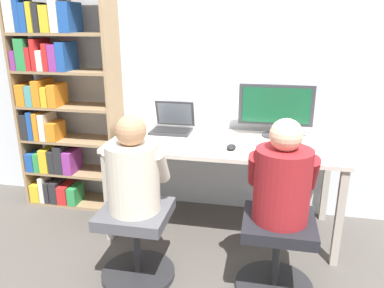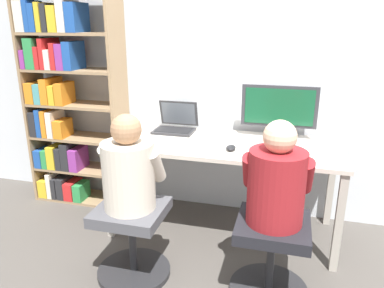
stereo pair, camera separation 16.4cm
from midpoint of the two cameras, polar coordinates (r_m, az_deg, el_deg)
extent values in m
plane|color=#4C4742|center=(2.80, 4.96, -16.39)|extent=(14.00, 14.00, 0.00)
cube|color=silver|center=(3.09, 8.29, 12.68)|extent=(10.00, 0.05, 2.60)
cube|color=beige|center=(2.80, 6.66, -0.11)|extent=(1.71, 0.71, 0.03)
cube|color=#ADA497|center=(2.88, -10.93, -7.58)|extent=(0.05, 0.05, 0.70)
cube|color=#ADA497|center=(2.66, 23.14, -11.10)|extent=(0.05, 0.05, 0.70)
cube|color=#ADA497|center=(3.41, -6.38, -3.20)|extent=(0.05, 0.05, 0.70)
cube|color=#ADA497|center=(3.23, 21.79, -5.75)|extent=(0.05, 0.05, 0.70)
cylinder|color=#333338|center=(2.98, 14.36, 1.04)|extent=(0.19, 0.19, 0.01)
cylinder|color=#333338|center=(2.97, 14.42, 1.86)|extent=(0.04, 0.04, 0.08)
cube|color=#333338|center=(2.92, 14.72, 5.54)|extent=(0.57, 0.02, 0.32)
cube|color=#144C2D|center=(2.91, 14.72, 5.49)|extent=(0.51, 0.01, 0.27)
cube|color=#2D2D30|center=(3.03, -1.24, 1.97)|extent=(0.32, 0.22, 0.02)
cube|color=black|center=(3.03, -1.24, 2.18)|extent=(0.29, 0.17, 0.00)
cube|color=#2D2D30|center=(3.14, -0.52, 4.71)|extent=(0.32, 0.07, 0.22)
cube|color=slate|center=(3.13, -0.55, 4.66)|extent=(0.29, 0.06, 0.18)
cube|color=silver|center=(2.63, 13.98, -1.19)|extent=(0.43, 0.15, 0.02)
cube|color=#BAB8AD|center=(2.62, 14.01, -0.92)|extent=(0.40, 0.12, 0.00)
ellipsoid|color=black|center=(2.63, 7.72, -0.59)|extent=(0.07, 0.10, 0.04)
cylinder|color=#262628|center=(2.40, 13.88, -16.87)|extent=(0.05, 0.05, 0.38)
cube|color=black|center=(2.28, 14.32, -12.17)|extent=(0.42, 0.41, 0.07)
cylinder|color=#262628|center=(2.63, -6.94, -18.68)|extent=(0.48, 0.48, 0.04)
cylinder|color=#262628|center=(2.51, -7.13, -14.82)|extent=(0.05, 0.05, 0.38)
cube|color=#4C4C51|center=(2.39, -7.34, -10.24)|extent=(0.42, 0.41, 0.07)
cylinder|color=maroon|center=(2.17, 14.83, -6.47)|extent=(0.32, 0.32, 0.43)
sphere|color=beige|center=(2.07, 15.49, 1.04)|extent=(0.18, 0.18, 0.18)
cylinder|color=maroon|center=(2.20, 11.03, -4.01)|extent=(0.09, 0.20, 0.25)
cylinder|color=maroon|center=(2.21, 18.94, -4.64)|extent=(0.09, 0.20, 0.25)
cylinder|color=beige|center=(2.28, -7.59, -4.85)|extent=(0.32, 0.32, 0.42)
sphere|color=#A87A56|center=(2.19, -7.91, 2.19)|extent=(0.18, 0.18, 0.18)
cylinder|color=beige|center=(2.37, -10.47, -2.53)|extent=(0.09, 0.20, 0.24)
cylinder|color=beige|center=(2.26, -3.53, -3.28)|extent=(0.09, 0.20, 0.24)
cube|color=#997A56|center=(3.62, -21.67, 5.97)|extent=(0.02, 0.31, 1.80)
cube|color=#997A56|center=(3.20, -9.48, 5.54)|extent=(0.02, 0.31, 1.80)
cube|color=#997A56|center=(3.68, -14.75, -7.82)|extent=(0.81, 0.30, 0.02)
cube|color=#997A56|center=(3.56, -15.13, -3.53)|extent=(0.81, 0.30, 0.02)
cube|color=#997A56|center=(3.46, -15.53, 1.02)|extent=(0.81, 0.30, 0.02)
cube|color=#997A56|center=(3.39, -15.95, 5.80)|extent=(0.81, 0.30, 0.02)
cube|color=#997A56|center=(3.34, -16.40, 10.75)|extent=(0.81, 0.30, 0.02)
cube|color=#997A56|center=(3.32, -16.87, 15.80)|extent=(0.81, 0.30, 0.02)
cube|color=gold|center=(3.80, -19.68, -5.88)|extent=(0.09, 0.26, 0.16)
cube|color=silver|center=(3.74, -18.91, -5.58)|extent=(0.04, 0.24, 0.24)
cube|color=#262628|center=(3.70, -18.46, -6.13)|extent=(0.04, 0.19, 0.19)
cube|color=#262628|center=(3.68, -17.53, -6.18)|extent=(0.07, 0.20, 0.20)
cube|color=red|center=(3.64, -16.41, -6.60)|extent=(0.09, 0.21, 0.16)
cube|color=#2D8C47|center=(3.59, -15.24, -6.92)|extent=(0.08, 0.18, 0.16)
cube|color=#1E4C9E|center=(3.67, -20.63, -1.89)|extent=(0.07, 0.17, 0.16)
cube|color=#2D8C47|center=(3.65, -19.52, -1.81)|extent=(0.05, 0.23, 0.17)
cube|color=gold|center=(3.62, -18.53, -1.56)|extent=(0.08, 0.26, 0.21)
cube|color=#262628|center=(3.58, -17.51, -1.74)|extent=(0.05, 0.26, 0.20)
cube|color=#262628|center=(3.53, -16.69, -1.54)|extent=(0.08, 0.24, 0.24)
cube|color=#8C338C|center=(3.49, -15.62, -2.08)|extent=(0.08, 0.22, 0.20)
cube|color=#262628|center=(3.60, -20.93, 3.14)|extent=(0.06, 0.24, 0.22)
cube|color=#1E4C9E|center=(3.56, -20.27, 3.25)|extent=(0.05, 0.22, 0.24)
cube|color=orange|center=(3.54, -19.43, 3.21)|extent=(0.04, 0.25, 0.24)
cube|color=silver|center=(3.50, -18.81, 3.01)|extent=(0.05, 0.21, 0.23)
cube|color=orange|center=(3.45, -17.79, 2.31)|extent=(0.09, 0.19, 0.15)
cube|color=orange|center=(3.53, -21.50, 7.36)|extent=(0.08, 0.20, 0.18)
cube|color=teal|center=(3.50, -20.28, 7.36)|extent=(0.06, 0.24, 0.17)
cube|color=orange|center=(3.46, -19.35, 7.72)|extent=(0.07, 0.25, 0.21)
cube|color=gold|center=(3.43, -18.33, 7.30)|extent=(0.05, 0.25, 0.16)
cube|color=orange|center=(3.37, -17.49, 7.39)|extent=(0.07, 0.21, 0.18)
cube|color=#8C338C|center=(3.52, -22.08, 11.97)|extent=(0.04, 0.25, 0.15)
cube|color=#2D8C47|center=(3.47, -21.25, 12.79)|extent=(0.09, 0.24, 0.25)
cube|color=red|center=(3.45, -20.16, 12.31)|extent=(0.04, 0.26, 0.18)
cube|color=red|center=(3.41, -19.57, 12.88)|extent=(0.04, 0.25, 0.25)
cube|color=silver|center=(3.38, -18.91, 12.17)|extent=(0.05, 0.23, 0.16)
cube|color=red|center=(3.36, -18.00, 12.69)|extent=(0.04, 0.26, 0.21)
cube|color=#8C338C|center=(3.33, -17.13, 12.66)|extent=(0.07, 0.26, 0.21)
cube|color=#1E4C9E|center=(3.28, -16.15, 12.84)|extent=(0.07, 0.24, 0.23)
cube|color=silver|center=(3.48, -22.72, 17.49)|extent=(0.08, 0.20, 0.24)
cube|color=#1E4C9E|center=(3.44, -21.74, 17.64)|extent=(0.04, 0.21, 0.25)
cube|color=#1E4C9E|center=(3.41, -21.01, 17.50)|extent=(0.05, 0.21, 0.22)
cube|color=gold|center=(3.39, -20.06, 17.67)|extent=(0.04, 0.23, 0.23)
cube|color=#262628|center=(3.35, -19.40, 17.65)|extent=(0.05, 0.21, 0.22)
cube|color=gold|center=(3.31, -18.34, 17.63)|extent=(0.08, 0.20, 0.20)
cube|color=silver|center=(3.28, -16.93, 18.13)|extent=(0.07, 0.24, 0.24)
cube|color=#1E4C9E|center=(3.24, -15.66, 18.08)|extent=(0.09, 0.24, 0.23)
camera|label=1|loc=(0.08, -88.25, 0.58)|focal=35.00mm
camera|label=2|loc=(0.08, 91.75, -0.58)|focal=35.00mm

